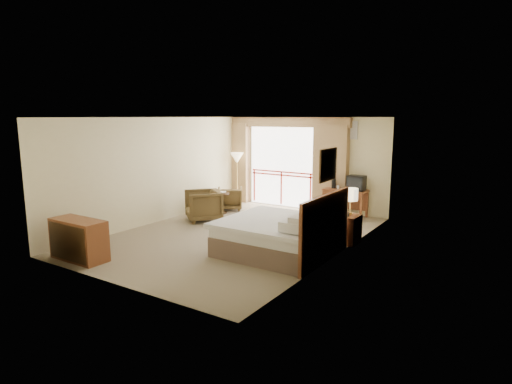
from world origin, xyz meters
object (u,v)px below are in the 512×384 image
Objects in this scene: table_lamp at (350,195)px; tv at (356,183)px; armchair_near at (204,220)px; side_table at (220,199)px; desk at (346,195)px; wastebasket at (323,212)px; nightstand at (348,229)px; armchair_far at (230,209)px; bed at (281,235)px; dresser at (79,240)px; floor_lamp at (237,160)px.

table_lamp is 1.26× the size of tv.
side_table is at bearing 140.21° from armchair_near.
desk is 3.51× the size of wastebasket.
tv reaches higher than nightstand.
wastebasket is at bearing 77.74° from armchair_near.
table_lamp is 0.78× the size of armchair_far.
nightstand is at bearing 127.42° from armchair_far.
side_table is at bearing 61.01° from armchair_far.
bed is 1.83× the size of desk.
dresser is at bearing -134.17° from nightstand.
armchair_near is at bearing -144.20° from desk.
floor_lamp reaches higher than nightstand.
armchair_near is at bearing -177.51° from table_lamp.
table_lamp is at bearing 48.81° from dresser.
bed reaches higher than armchair_near.
armchair_far is at bearing -169.92° from wastebasket.
tv is at bearing 66.45° from dresser.
armchair_far is at bearing -170.99° from tv.
nightstand is at bearing 48.44° from dresser.
tv reaches higher than wastebasket.
nightstand is 0.52× the size of dresser.
armchair_far is (-2.77, -0.49, -0.17)m from wastebasket.
armchair_far is at bearing 163.68° from nightstand.
tv reaches higher than armchair_far.
floor_lamp is (-0.56, 2.33, 1.39)m from armchair_near.
table_lamp reaches higher than bed.
floor_lamp is (-4.52, 2.15, 0.33)m from table_lamp.
nightstand reaches higher than armchair_near.
dresser is (-3.95, -3.84, 0.08)m from nightstand.
desk is 6.91m from dresser.
desk is 0.48m from tv.
armchair_near is at bearing 157.61° from bed.
table_lamp reaches higher than armchair_near.
armchair_far is at bearing 140.18° from bed.
table_lamp is 2.39m from tv.
nightstand is 2.53m from tv.
nightstand is 1.87× the size of wastebasket.
desk is (-0.99, 2.40, 0.28)m from nightstand.
armchair_far is (-3.19, -1.05, -0.59)m from desk.
table_lamp is 0.35× the size of floor_lamp.
nightstand is at bearing -26.01° from floor_lamp.
desk is 3.62m from floor_lamp.
desk is (-0.99, 2.35, -0.47)m from table_lamp.
table_lamp is 2.45m from wastebasket.
armchair_near is (-2.55, -1.97, -0.17)m from wastebasket.
nightstand is 1.39× the size of tv.
table_lamp is 0.48× the size of desk.
armchair_far is at bearing 95.66° from side_table.
wastebasket is (-1.40, 1.84, -0.14)m from nightstand.
tv reaches higher than armchair_near.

